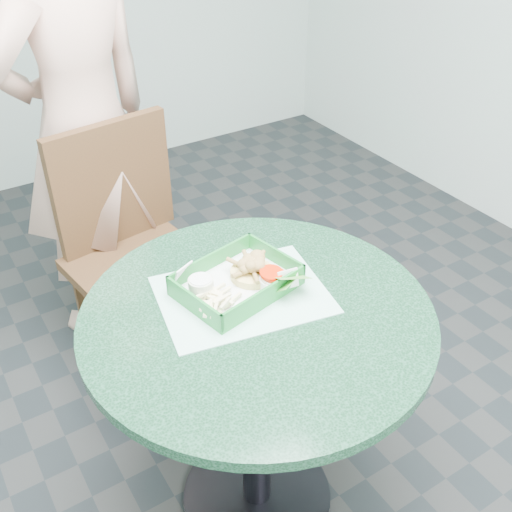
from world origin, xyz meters
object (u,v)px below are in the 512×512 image
cafe_table (257,366)px  sauce_ramekin (199,286)px  food_basket (237,290)px  crab_sandwich (255,274)px  diner_person (77,90)px  dining_chair (131,238)px

cafe_table → sauce_ramekin: bearing=125.6°
sauce_ramekin → food_basket: bearing=-17.6°
food_basket → crab_sandwich: 0.06m
food_basket → cafe_table: bearing=-90.5°
diner_person → sauce_ramekin: (-0.05, -0.96, -0.20)m
dining_chair → food_basket: 0.76m
crab_sandwich → diner_person: bearing=95.6°
cafe_table → crab_sandwich: 0.24m
diner_person → food_basket: bearing=74.9°
diner_person → food_basket: (0.05, -0.99, -0.24)m
diner_person → dining_chair: bearing=77.7°
food_basket → crab_sandwich: size_ratio=2.51×
cafe_table → dining_chair: bearing=91.3°
diner_person → cafe_table: bearing=74.6°
diner_person → crab_sandwich: diner_person is taller
dining_chair → crab_sandwich: 0.78m
food_basket → crab_sandwich: bearing=-2.9°
cafe_table → crab_sandwich: size_ratio=7.65×
cafe_table → diner_person: diner_person is taller
food_basket → diner_person: bearing=92.6°
cafe_table → food_basket: size_ratio=3.05×
cafe_table → diner_person: 1.17m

